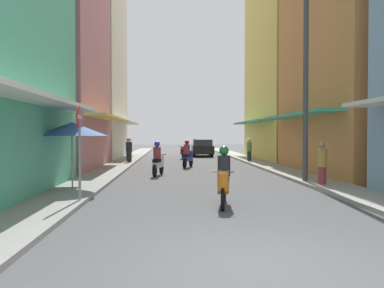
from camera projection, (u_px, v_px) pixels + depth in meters
The scene contains 20 objects.
ground_plane at pixel (192, 165), 24.31m from camera, with size 99.78×99.78×0.00m, color #4C4C4F.
sidewalk_left at pixel (120, 164), 24.07m from camera, with size 1.59×53.36×0.12m, color gray.
sidewalk_right at pixel (262, 164), 24.54m from camera, with size 1.59×53.36×0.12m, color #9E9991.
building_left_mid at pixel (41, 42), 20.99m from camera, with size 7.05×8.38×13.67m.
building_left_far at pixel (81, 54), 30.42m from camera, with size 7.05×9.25×16.18m.
building_right_mid at pixel (368, 53), 18.89m from camera, with size 7.05×9.78×11.56m.
building_right_far at pixel (298, 44), 29.41m from camera, with size 7.05×10.53×17.24m.
motorbike_red at pixel (182, 153), 30.04m from camera, with size 0.55×1.81×0.96m.
motorbike_orange at pixel (224, 179), 10.37m from camera, with size 0.59×1.80×1.58m.
motorbike_blue at pixel (188, 155), 22.35m from camera, with size 0.77×1.73×1.58m.
motorbike_black at pixel (194, 147), 37.41m from camera, with size 0.55×1.81×1.58m.
motorbike_white at pixel (158, 160), 18.01m from camera, with size 0.63×1.78×1.58m.
parked_car at pixel (202, 148), 34.06m from camera, with size 1.85×4.14×1.45m.
pedestrian_crossing at pixel (129, 151), 25.34m from camera, with size 0.34×0.34×1.66m.
pedestrian_midway at pixel (249, 148), 26.62m from camera, with size 0.44×0.44×1.69m.
pedestrian_far at pixel (128, 150), 26.96m from camera, with size 0.34×0.34×1.62m.
pedestrian_foreground at pixel (322, 165), 13.94m from camera, with size 0.34×0.34×1.61m.
vendor_umbrella at pixel (72, 129), 13.01m from camera, with size 2.32×2.32×2.29m.
utility_pole at pixel (306, 77), 14.96m from camera, with size 0.20×1.20×7.95m.
street_sign_no_entry at pixel (79, 141), 10.57m from camera, with size 0.07×0.60×2.65m.
Camera 1 is at (-1.28, -5.56, 1.88)m, focal length 36.94 mm.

